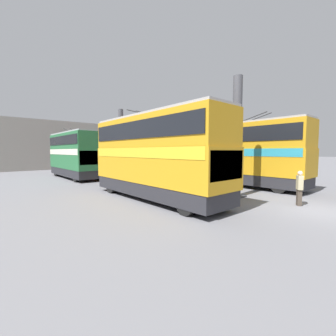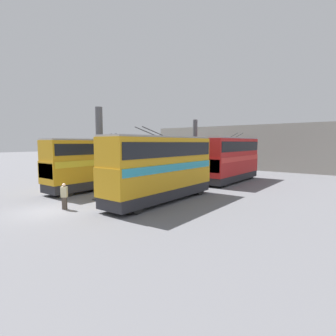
% 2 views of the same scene
% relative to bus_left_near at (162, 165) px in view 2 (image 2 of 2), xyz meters
% --- Properties ---
extents(ground_plane, '(240.00, 240.00, 0.00)m').
position_rel_bus_left_near_xyz_m(ground_plane, '(-7.07, 4.26, -2.90)').
color(ground_plane, slate).
extents(depot_back_wall, '(0.50, 36.00, 7.54)m').
position_rel_bus_left_near_xyz_m(depot_back_wall, '(27.51, 4.26, 0.87)').
color(depot_back_wall, gray).
rests_on(depot_back_wall, ground_plane).
extents(support_column_near, '(1.01, 1.01, 7.38)m').
position_rel_bus_left_near_xyz_m(support_column_near, '(-2.57, 4.26, 0.66)').
color(support_column_near, '#4C4C51').
rests_on(support_column_near, ground_plane).
extents(support_column_far, '(1.01, 1.01, 7.38)m').
position_rel_bus_left_near_xyz_m(support_column_far, '(11.78, 4.26, 0.66)').
color(support_column_far, '#4C4C51').
rests_on(support_column_far, ground_plane).
extents(bus_left_near, '(10.89, 2.54, 5.72)m').
position_rel_bus_left_near_xyz_m(bus_left_near, '(0.00, 0.00, 0.00)').
color(bus_left_near, black).
rests_on(bus_left_near, ground_plane).
extents(bus_left_far, '(10.71, 2.54, 5.82)m').
position_rel_bus_left_near_xyz_m(bus_left_far, '(12.99, 0.00, 0.04)').
color(bus_left_far, black).
rests_on(bus_left_far, ground_plane).
extents(bus_right_mid, '(10.12, 2.54, 5.56)m').
position_rel_bus_left_near_xyz_m(bus_right_mid, '(0.20, 8.51, -0.09)').
color(bus_right_mid, black).
rests_on(bus_right_mid, ground_plane).
extents(bus_right_far, '(9.44, 2.54, 5.41)m').
position_rel_bus_left_near_xyz_m(bus_right_far, '(14.01, 8.51, -0.17)').
color(bus_right_far, black).
rests_on(bus_right_far, ground_plane).
extents(person_by_left_row, '(0.29, 0.45, 1.74)m').
position_rel_bus_left_near_xyz_m(person_by_left_row, '(0.88, 1.80, -1.98)').
color(person_by_left_row, '#2D2D33').
rests_on(person_by_left_row, ground_plane).
extents(person_aisle_foreground, '(0.44, 0.48, 1.82)m').
position_rel_bus_left_near_xyz_m(person_aisle_foreground, '(-6.03, 3.78, -1.93)').
color(person_aisle_foreground, '#473D33').
rests_on(person_aisle_foreground, ground_plane).
extents(oil_drum, '(0.64, 0.64, 0.94)m').
position_rel_bus_left_near_xyz_m(oil_drum, '(0.15, 2.75, -2.43)').
color(oil_drum, '#235638').
rests_on(oil_drum, ground_plane).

